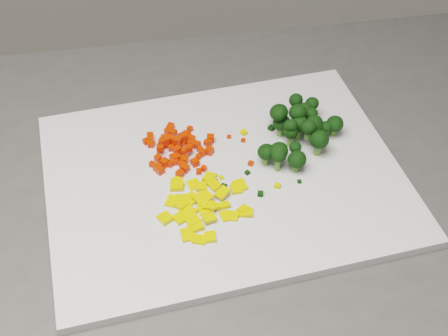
{
  "coord_description": "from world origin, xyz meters",
  "views": [
    {
      "loc": [
        0.28,
        0.03,
        1.48
      ],
      "look_at": [
        0.28,
        0.59,
        0.92
      ],
      "focal_mm": 50.0,
      "sensor_mm": 36.0,
      "label": 1
    }
  ],
  "objects_px": {
    "carrot_pile": "(177,144)",
    "pepper_pile": "(207,202)",
    "cutting_board": "(224,177)",
    "broccoli_pile": "(294,126)"
  },
  "relations": [
    {
      "from": "pepper_pile",
      "to": "broccoli_pile",
      "type": "relative_size",
      "value": 0.97
    },
    {
      "from": "carrot_pile",
      "to": "pepper_pile",
      "type": "relative_size",
      "value": 0.86
    },
    {
      "from": "cutting_board",
      "to": "broccoli_pile",
      "type": "bearing_deg",
      "value": 33.07
    },
    {
      "from": "cutting_board",
      "to": "broccoli_pile",
      "type": "height_order",
      "value": "broccoli_pile"
    },
    {
      "from": "carrot_pile",
      "to": "pepper_pile",
      "type": "distance_m",
      "value": 0.11
    },
    {
      "from": "pepper_pile",
      "to": "broccoli_pile",
      "type": "height_order",
      "value": "broccoli_pile"
    },
    {
      "from": "cutting_board",
      "to": "carrot_pile",
      "type": "height_order",
      "value": "carrot_pile"
    },
    {
      "from": "cutting_board",
      "to": "pepper_pile",
      "type": "bearing_deg",
      "value": -110.35
    },
    {
      "from": "carrot_pile",
      "to": "pepper_pile",
      "type": "xyz_separation_m",
      "value": [
        0.04,
        -0.1,
        -0.01
      ]
    },
    {
      "from": "broccoli_pile",
      "to": "pepper_pile",
      "type": "bearing_deg",
      "value": -134.1
    }
  ]
}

